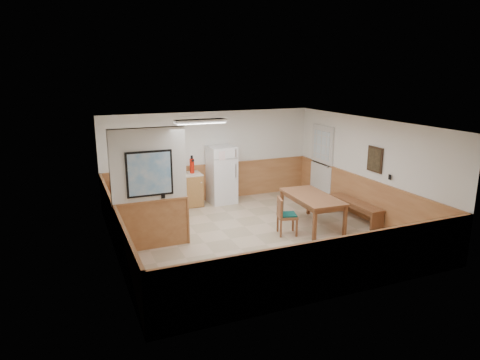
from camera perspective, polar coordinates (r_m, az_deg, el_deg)
name	(u,v)px	position (r m, az deg, el deg)	size (l,w,h in m)	color
ground	(255,235)	(9.67, 1.95, -7.33)	(6.00, 6.00, 0.00)	tan
ceiling	(256,123)	(9.05, 2.08, 7.54)	(6.00, 6.00, 0.02)	white
back_wall	(210,156)	(12.00, -4.01, 3.15)	(6.00, 0.02, 2.50)	white
right_wall	(367,169)	(10.86, 16.54, 1.40)	(0.02, 6.00, 2.50)	white
left_wall	(112,196)	(8.51, -16.66, -2.09)	(0.02, 6.00, 2.50)	white
wainscot_back	(211,183)	(12.15, -3.92, -0.34)	(6.00, 0.04, 1.00)	#B9804A
wainscot_right	(364,199)	(11.03, 16.19, -2.41)	(0.04, 6.00, 1.00)	#B9804A
wainscot_left	(116,233)	(8.75, -16.18, -6.80)	(0.04, 6.00, 1.00)	#B9804A
partition_wall	(150,190)	(8.80, -11.95, -1.38)	(1.50, 0.20, 2.50)	white
kitchen_counter	(172,191)	(11.56, -9.10, -1.45)	(2.20, 0.61, 1.00)	#AB6C3C
exterior_door	(322,162)	(12.37, 10.82, 2.32)	(0.07, 1.02, 2.15)	silver
kitchen_window	(133,151)	(11.44, -14.02, 3.73)	(0.80, 0.04, 1.00)	silver
wall_painting	(375,159)	(10.55, 17.54, 2.63)	(0.04, 0.50, 0.60)	#312013
fluorescent_fixture	(200,121)	(9.98, -5.32, 7.81)	(1.20, 0.30, 0.09)	silver
refrigerator	(222,175)	(11.83, -2.48, 0.73)	(0.72, 0.73, 1.58)	white
dining_table	(312,199)	(10.13, 9.57, -2.58)	(0.96, 1.80, 0.75)	#915835
dining_bench	(355,206)	(10.94, 15.11, -3.31)	(0.39, 1.71, 0.45)	#915835
dining_chair	(284,213)	(9.60, 5.85, -4.43)	(0.66, 0.53, 0.85)	#915835
fire_extinguisher	(192,165)	(11.54, -6.43, 1.95)	(0.15, 0.15, 0.48)	red
soap_bottle	(137,174)	(11.24, -13.57, 0.73)	(0.07, 0.07, 0.21)	green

